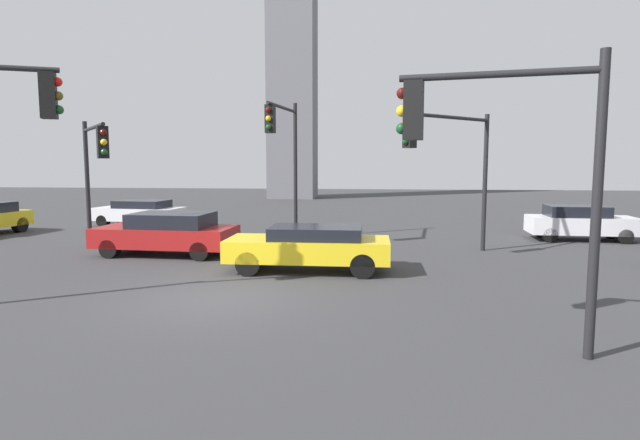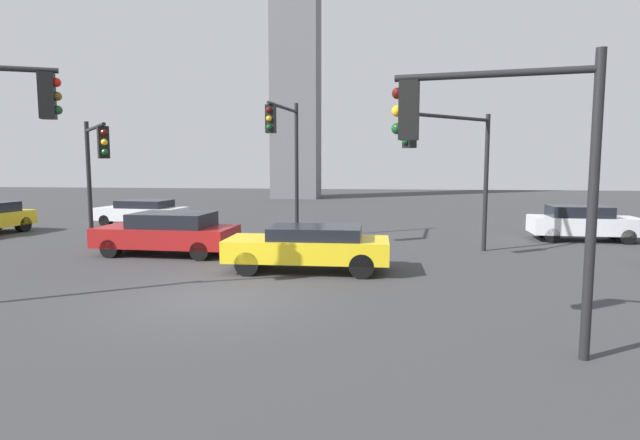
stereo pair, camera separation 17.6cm
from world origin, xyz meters
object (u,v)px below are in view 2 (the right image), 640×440
at_px(traffic_light_3, 285,143).
at_px(traffic_light_4, 495,145).
at_px(car_2, 582,223).
at_px(traffic_light_1, 96,158).
at_px(traffic_light_0, 450,151).
at_px(car_4, 168,232).
at_px(car_5, 142,212).
at_px(car_0, 309,246).

bearing_deg(traffic_light_3, traffic_light_4, 33.43).
bearing_deg(traffic_light_3, car_2, 107.36).
relative_size(traffic_light_1, traffic_light_3, 0.83).
height_order(traffic_light_0, traffic_light_3, traffic_light_3).
distance_m(traffic_light_3, car_4, 5.65).
height_order(traffic_light_0, car_2, traffic_light_0).
bearing_deg(car_4, car_5, -56.31).
bearing_deg(car_5, car_0, 140.71).
xyz_separation_m(car_2, car_5, (-20.41, 2.89, -0.05)).
bearing_deg(car_0, traffic_light_3, -72.68).
relative_size(traffic_light_3, car_0, 1.18).
distance_m(traffic_light_0, car_2, 7.99).
bearing_deg(car_5, car_2, 178.12).
bearing_deg(car_4, traffic_light_4, 140.58).
xyz_separation_m(traffic_light_0, car_2, (5.98, 4.48, -2.83)).
bearing_deg(traffic_light_4, car_0, -46.46).
height_order(traffic_light_4, car_2, traffic_light_4).
relative_size(traffic_light_1, car_5, 1.03).
bearing_deg(traffic_light_4, traffic_light_0, -81.94).
xyz_separation_m(traffic_light_3, traffic_light_4, (5.61, -11.27, -0.49)).
bearing_deg(traffic_light_4, traffic_light_3, -52.87).
xyz_separation_m(traffic_light_4, car_5, (-14.02, 16.36, -2.79)).
bearing_deg(car_4, traffic_light_0, -173.64).
relative_size(traffic_light_4, car_5, 1.08).
bearing_deg(traffic_light_3, car_0, 24.79).
height_order(car_0, car_5, car_0).
height_order(traffic_light_1, car_5, traffic_light_1).
xyz_separation_m(traffic_light_1, car_4, (2.36, 0.38, -2.58)).
height_order(traffic_light_1, car_2, traffic_light_1).
bearing_deg(traffic_light_0, car_4, -41.12).
xyz_separation_m(traffic_light_0, car_0, (-4.37, -2.86, -2.85)).
bearing_deg(car_4, car_0, 159.67).
relative_size(car_0, car_2, 1.13).
relative_size(traffic_light_0, traffic_light_4, 0.99).
bearing_deg(traffic_light_1, traffic_light_0, 56.90).
xyz_separation_m(traffic_light_3, car_4, (-3.64, -2.89, -3.20)).
bearing_deg(traffic_light_0, car_2, 172.16).
distance_m(traffic_light_4, car_4, 12.77).
xyz_separation_m(traffic_light_1, traffic_light_3, (6.00, 3.27, 0.63)).
height_order(traffic_light_0, car_4, traffic_light_0).
bearing_deg(car_5, traffic_light_4, 136.78).
bearing_deg(traffic_light_0, traffic_light_3, -65.51).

